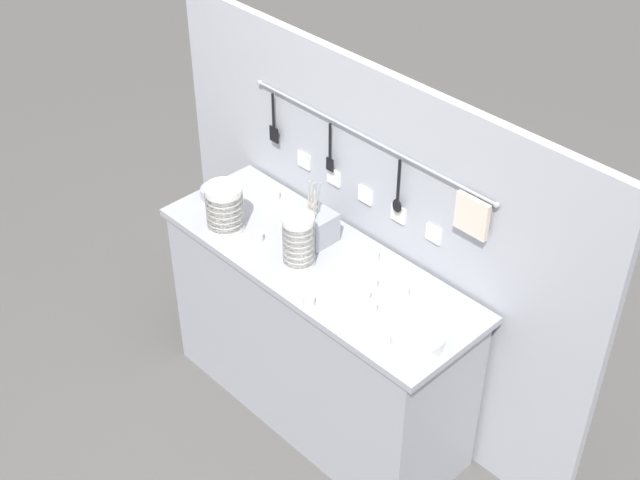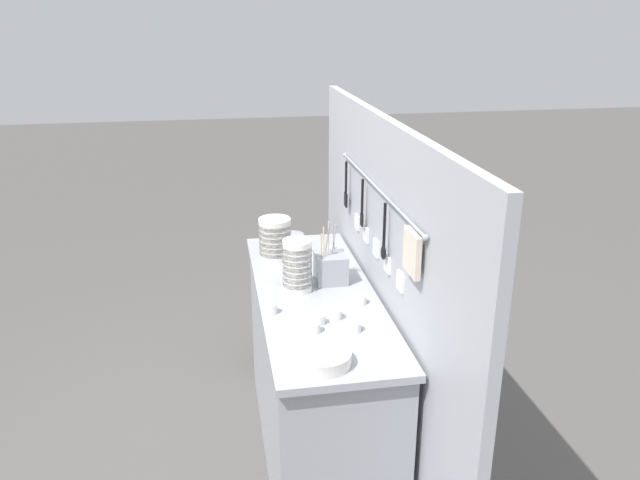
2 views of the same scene
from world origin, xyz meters
name	(u,v)px [view 2 (image 2 of 2)]	position (x,y,z in m)	size (l,w,h in m)	color
ground_plane	(316,454)	(0.00, 0.00, 0.00)	(20.00, 20.00, 0.00)	#514F4C
counter	(316,377)	(0.00, 0.00, 0.43)	(1.43, 0.50, 0.86)	#9EA0A8
back_wall	(380,298)	(0.00, 0.29, 0.80)	(2.23, 0.08, 1.60)	#A8AAB2
bowl_stack_short_front	(275,239)	(-0.41, -0.13, 0.96)	(0.16, 0.16, 0.21)	silver
bowl_stack_wide_centre	(297,266)	(-0.03, -0.08, 0.97)	(0.13, 0.13, 0.23)	silver
plate_stack	(323,358)	(0.59, -0.07, 0.88)	(0.19, 0.19, 0.05)	silver
steel_mixing_bowl	(292,238)	(-0.63, -0.02, 0.88)	(0.12, 0.12, 0.04)	#93969E
cutlery_caddy	(331,268)	(-0.10, 0.08, 0.92)	(0.14, 0.14, 0.28)	#93969E
cup_back_right	(288,266)	(-0.26, -0.09, 0.88)	(0.05, 0.05, 0.04)	silver
cup_back_left	(336,314)	(0.26, 0.04, 0.88)	(0.05, 0.05, 0.04)	silver
cup_edge_near	(361,300)	(0.15, 0.16, 0.88)	(0.05, 0.05, 0.04)	silver
cup_front_right	(272,309)	(0.17, -0.21, 0.88)	(0.05, 0.05, 0.04)	silver
cup_edge_far	(332,249)	(-0.44, 0.16, 0.88)	(0.05, 0.05, 0.04)	silver
cup_beside_plates	(319,319)	(0.29, -0.04, 0.88)	(0.05, 0.05, 0.04)	silver
cup_centre	(315,327)	(0.35, -0.07, 0.88)	(0.05, 0.05, 0.04)	silver
cup_front_left	(355,327)	(0.37, 0.09, 0.88)	(0.05, 0.05, 0.04)	silver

